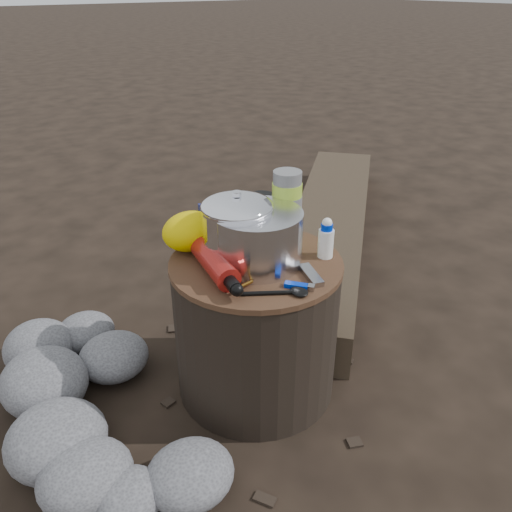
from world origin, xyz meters
TOP-DOWN VIEW (x-y plane):
  - ground at (0.00, 0.00)m, footprint 60.00×60.00m
  - stump at (0.00, 0.00)m, footprint 0.50×0.50m
  - rock_ring at (-0.46, 0.15)m, footprint 0.43×0.94m
  - log_main at (0.91, 0.61)m, footprint 1.75×1.58m
  - log_small at (0.60, 0.66)m, footprint 1.07×0.75m
  - foil_windscreen at (0.00, -0.01)m, footprint 0.26×0.26m
  - camping_pot at (-0.04, 0.04)m, footprint 0.20×0.20m
  - fuel_bottle at (-0.13, 0.01)m, footprint 0.12×0.29m
  - thermos at (0.15, 0.05)m, footprint 0.09×0.09m
  - travel_mug at (0.11, 0.12)m, footprint 0.09×0.09m
  - stuff_sack at (-0.11, 0.18)m, footprint 0.17×0.14m
  - food_pouch at (-0.02, 0.18)m, footprint 0.10×0.06m
  - lighter at (-0.00, -0.18)m, footprint 0.06×0.08m
  - multitool at (0.07, -0.16)m, footprint 0.07×0.12m
  - spork at (-0.08, -0.16)m, footprint 0.16×0.12m
  - squeeze_bottle at (0.18, -0.10)m, footprint 0.05×0.05m

SIDE VIEW (x-z plane):
  - ground at x=0.00m, z-range 0.00..0.00m
  - log_small at x=0.60m, z-range 0.00..0.09m
  - log_main at x=0.91m, z-range 0.00..0.17m
  - rock_ring at x=-0.46m, z-range 0.00..0.19m
  - stump at x=0.00m, z-range 0.00..0.46m
  - spork at x=-0.08m, z-range 0.46..0.48m
  - lighter at x=0.00m, z-range 0.46..0.48m
  - multitool at x=0.07m, z-range 0.46..0.48m
  - fuel_bottle at x=-0.13m, z-range 0.46..0.53m
  - squeeze_bottle at x=0.18m, z-range 0.46..0.57m
  - stuff_sack at x=-0.11m, z-range 0.46..0.58m
  - food_pouch at x=-0.02m, z-range 0.46..0.59m
  - travel_mug at x=0.11m, z-range 0.46..0.60m
  - foil_windscreen at x=0.00m, z-range 0.46..0.62m
  - camping_pot at x=-0.04m, z-range 0.46..0.66m
  - thermos at x=0.15m, z-range 0.46..0.69m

